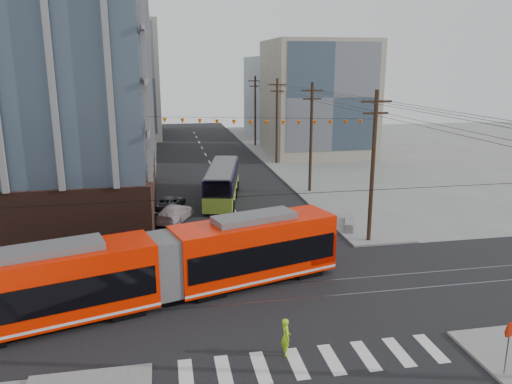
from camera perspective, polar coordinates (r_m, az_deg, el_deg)
ground at (r=25.73m, az=4.62°, el=-15.16°), size 160.00×160.00×0.00m
bg_bldg_nw_near at (r=74.43m, az=-19.51°, el=10.75°), size 18.00×16.00×18.00m
bg_bldg_ne_near at (r=73.13m, az=6.99°, el=10.61°), size 14.00×14.00×16.00m
bg_bldg_nw_far at (r=93.91m, az=-15.94°, el=12.21°), size 16.00×18.00×20.00m
bg_bldg_ne_far at (r=92.91m, az=4.38°, el=10.83°), size 16.00×16.00×14.00m
utility_pole_far at (r=79.24m, az=-0.09°, el=9.18°), size 0.30×0.30×11.00m
streetcar at (r=27.87m, az=-10.49°, el=-8.35°), size 20.87×8.80×4.03m
city_bus at (r=47.97m, az=-3.88°, el=1.10°), size 4.87×12.11×3.35m
parked_car_silver at (r=34.71m, az=-10.05°, el=-5.94°), size 2.30×4.74×1.50m
parked_car_white at (r=42.01m, az=-9.24°, el=-2.37°), size 3.73×5.20×1.40m
parked_car_grey at (r=45.61m, az=-9.87°, el=-1.19°), size 3.45×4.72×1.19m
pedestrian at (r=23.21m, az=3.43°, el=-16.17°), size 0.43×0.64×1.76m
stop_sign at (r=23.98m, az=26.75°, el=-15.95°), size 0.91×0.91×2.34m
jersey_barrier at (r=40.68m, az=10.57°, el=-3.42°), size 2.32×4.10×0.81m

